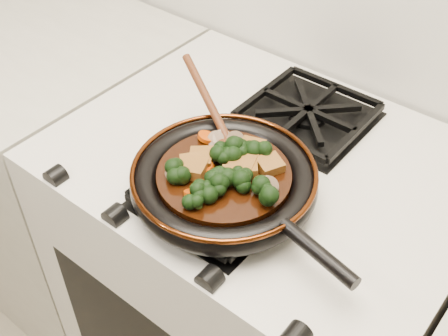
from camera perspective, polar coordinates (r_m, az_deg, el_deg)
The scene contains 36 objects.
stove at distance 1.37m, azimuth 3.30°, elevation -13.12°, with size 0.76×0.60×0.90m, color beige.
burner_grate_front at distance 0.94m, azimuth -0.67°, elevation -2.48°, with size 0.23×0.23×0.03m, color black, non-canonical shape.
burner_grate_back at distance 1.12m, azimuth 8.50°, elevation 5.46°, with size 0.23×0.23×0.03m, color black, non-canonical shape.
skillet at distance 0.92m, azimuth 0.10°, elevation -1.29°, with size 0.43×0.31×0.05m.
braising_sauce at distance 0.91m, azimuth -0.00°, elevation -0.98°, with size 0.22×0.22×0.02m, color black.
tofu_cube_0 at distance 0.90m, azimuth 1.81°, elevation 0.05°, with size 0.04×0.05×0.02m, color brown.
tofu_cube_1 at distance 0.91m, azimuth 4.66°, elevation 0.26°, with size 0.04×0.04×0.02m, color brown.
tofu_cube_2 at distance 0.89m, azimuth 1.03°, elevation -0.78°, with size 0.04×0.03×0.02m, color brown.
tofu_cube_3 at distance 0.91m, azimuth -3.31°, elevation 0.45°, with size 0.04×0.03×0.02m, color brown.
tofu_cube_4 at distance 0.90m, azimuth 2.42°, elevation -0.11°, with size 0.04×0.03×0.02m, color brown.
tofu_cube_5 at distance 0.92m, azimuth -2.31°, elevation 0.93°, with size 0.04×0.04×0.02m, color brown.
tofu_cube_6 at distance 0.94m, azimuth 2.78°, elevation 1.83°, with size 0.04×0.04×0.02m, color brown.
tofu_cube_7 at distance 0.93m, azimuth 3.22°, elevation 1.23°, with size 0.03×0.03×0.02m, color brown.
tofu_cube_8 at distance 0.90m, azimuth -3.06°, elevation -0.12°, with size 0.04×0.04×0.02m, color brown.
broccoli_floret_0 at distance 0.85m, azimuth -2.69°, elevation -3.45°, with size 0.05×0.05×0.05m, color black, non-canonical shape.
broccoli_floret_1 at distance 0.94m, azimuth 1.91°, elevation 2.02°, with size 0.05×0.05×0.05m, color black, non-canonical shape.
broccoli_floret_2 at distance 0.92m, azimuth 0.86°, elevation 1.49°, with size 0.06×0.06×0.06m, color black, non-canonical shape.
broccoli_floret_3 at distance 0.88m, azimuth 1.60°, elevation -1.36°, with size 0.06×0.06×0.05m, color black, non-canonical shape.
broccoli_floret_4 at distance 0.88m, azimuth -0.57°, elevation -1.20°, with size 0.06×0.06×0.05m, color black, non-canonical shape.
broccoli_floret_5 at distance 0.92m, azimuth 3.32°, elevation 1.27°, with size 0.06×0.06×0.05m, color black, non-canonical shape.
broccoli_floret_6 at distance 0.86m, azimuth 4.17°, elevation -2.69°, with size 0.06×0.06×0.05m, color black, non-canonical shape.
broccoli_floret_7 at distance 0.92m, azimuth -0.09°, elevation 1.01°, with size 0.06×0.06×0.05m, color black, non-canonical shape.
broccoli_floret_8 at distance 0.86m, azimuth -1.71°, elevation -2.60°, with size 0.06×0.06×0.05m, color black, non-canonical shape.
broccoli_floret_9 at distance 0.90m, azimuth -4.70°, elevation -0.54°, with size 0.06×0.06×0.05m, color black, non-canonical shape.
carrot_coin_0 at distance 0.91m, azimuth -1.85°, elevation 0.08°, with size 0.03×0.03×0.01m, color #B03B04.
carrot_coin_1 at distance 0.93m, azimuth 0.63°, elevation 1.46°, with size 0.03×0.03×0.01m, color #B03B04.
carrot_coin_2 at distance 0.97m, azimuth -1.78°, elevation 3.16°, with size 0.03×0.03×0.01m, color #B03B04.
carrot_coin_3 at distance 0.94m, azimuth 3.50°, elevation 1.78°, with size 0.03×0.03×0.01m, color #B03B04.
carrot_coin_4 at distance 0.93m, azimuth 3.64°, elevation 1.02°, with size 0.03×0.03×0.01m, color #B03B04.
carrot_coin_5 at distance 0.87m, azimuth -3.22°, elevation -2.53°, with size 0.03×0.03×0.01m, color #B03B04.
mushroom_slice_0 at distance 0.90m, azimuth -4.94°, elevation -0.65°, with size 0.03×0.03×0.01m, color brown.
mushroom_slice_1 at distance 0.96m, azimuth 1.13°, elevation 2.87°, with size 0.03×0.03×0.01m, color brown.
mushroom_slice_2 at distance 0.96m, azimuth -0.80°, elevation 2.91°, with size 0.03×0.03×0.01m, color brown.
mushroom_slice_3 at distance 0.96m, azimuth -0.20°, elevation 2.95°, with size 0.03×0.03×0.01m, color brown.
mushroom_slice_4 at distance 0.88m, azimuth 4.43°, elevation -1.91°, with size 0.04×0.04×0.01m, color brown.
wooden_spoon at distance 0.98m, azimuth -0.71°, elevation 5.05°, with size 0.13×0.08×0.20m.
Camera 1 is at (0.43, 1.04, 1.57)m, focal length 45.00 mm.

